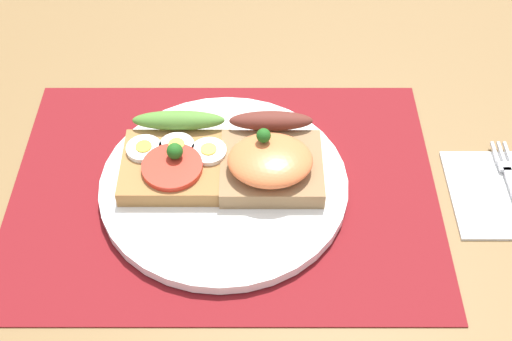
{
  "coord_description": "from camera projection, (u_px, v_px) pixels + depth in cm",
  "views": [
    {
      "loc": [
        3.16,
        -42.43,
        50.52
      ],
      "look_at": [
        3.0,
        0.0,
        2.92
      ],
      "focal_mm": 46.44,
      "sensor_mm": 36.0,
      "label": 1
    }
  ],
  "objects": [
    {
      "name": "sandwich_salmon",
      "position": [
        272.0,
        159.0,
        0.64
      ],
      "size": [
        9.95,
        10.26,
        5.56
      ],
      "color": "olive",
      "rests_on": "plate"
    },
    {
      "name": "ground_plane",
      "position": [
        226.0,
        200.0,
        0.67
      ],
      "size": [
        120.0,
        90.0,
        3.2
      ],
      "primitive_type": "cube",
      "color": "brown"
    },
    {
      "name": "plate",
      "position": [
        226.0,
        184.0,
        0.65
      ],
      "size": [
        24.42,
        24.42,
        1.12
      ],
      "primitive_type": "cylinder",
      "color": "white",
      "rests_on": "placemat"
    },
    {
      "name": "placemat",
      "position": [
        226.0,
        189.0,
        0.66
      ],
      "size": [
        42.18,
        30.42,
        0.3
      ],
      "primitive_type": "cube",
      "color": "maroon",
      "rests_on": "ground_plane"
    },
    {
      "name": "sandwich_egg_tomato",
      "position": [
        178.0,
        158.0,
        0.65
      ],
      "size": [
        10.66,
        10.22,
        3.91
      ],
      "color": "#9C6B39",
      "rests_on": "plate"
    }
  ]
}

